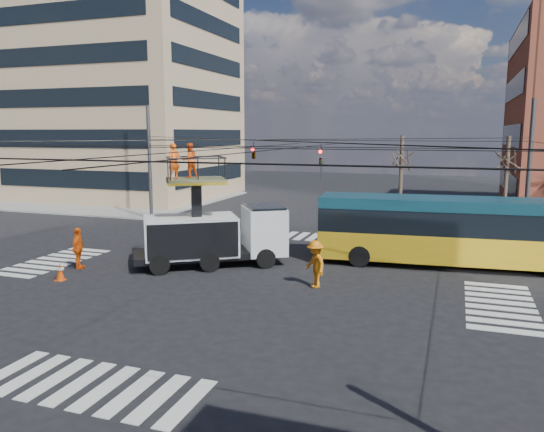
{
  "coord_description": "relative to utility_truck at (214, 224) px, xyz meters",
  "views": [
    {
      "loc": [
        8.25,
        -20.14,
        6.22
      ],
      "look_at": [
        0.66,
        1.63,
        2.55
      ],
      "focal_mm": 35.0,
      "sensor_mm": 36.0,
      "label": 1
    }
  ],
  "objects": [
    {
      "name": "traffic_cone",
      "position": [
        -5.03,
        -4.59,
        -1.57
      ],
      "size": [
        0.36,
        0.36,
        0.78
      ],
      "primitive_type": "cone",
      "color": "#EE490A",
      "rests_on": "ground"
    },
    {
      "name": "city_bus",
      "position": [
        10.97,
        3.44,
        -0.23
      ],
      "size": [
        13.31,
        3.71,
        3.2
      ],
      "rotation": [
        0.0,
        0.0,
        0.09
      ],
      "color": "gold",
      "rests_on": "ground"
    },
    {
      "name": "overhead_network",
      "position": [
        2.27,
        -1.61,
        2.33
      ],
      "size": [
        24.24,
        24.24,
        8.0
      ],
      "color": "#2D2D30",
      "rests_on": "ground"
    },
    {
      "name": "tree_b",
      "position": [
        13.34,
        11.48,
        2.67
      ],
      "size": [
        2.0,
        2.0,
        6.0
      ],
      "color": "#382B21",
      "rests_on": "ground"
    },
    {
      "name": "crosswalks",
      "position": [
        2.34,
        -2.02,
        -1.95
      ],
      "size": [
        22.4,
        22.4,
        0.02
      ],
      "primitive_type": null,
      "color": "silver",
      "rests_on": "ground"
    },
    {
      "name": "flagger",
      "position": [
        5.41,
        -2.03,
        -1.0
      ],
      "size": [
        1.37,
        1.4,
        1.93
      ],
      "primitive_type": "imported",
      "rotation": [
        0.0,
        0.0,
        -0.82
      ],
      "color": "orange",
      "rests_on": "ground"
    },
    {
      "name": "utility_truck",
      "position": [
        0.0,
        0.0,
        0.0
      ],
      "size": [
        7.11,
        5.77,
        5.72
      ],
      "rotation": [
        0.0,
        0.0,
        0.58
      ],
      "color": "black",
      "rests_on": "ground"
    },
    {
      "name": "tree_a",
      "position": [
        7.34,
        11.48,
        2.67
      ],
      "size": [
        2.0,
        2.0,
        6.0
      ],
      "color": "#382B21",
      "rests_on": "ground"
    },
    {
      "name": "ground",
      "position": [
        2.34,
        -2.02,
        -1.96
      ],
      "size": [
        120.0,
        120.0,
        0.0
      ],
      "primitive_type": "plane",
      "color": "black",
      "rests_on": "ground"
    },
    {
      "name": "sidewalk_nw",
      "position": [
        -18.66,
        18.98,
        -1.9
      ],
      "size": [
        18.0,
        18.0,
        0.12
      ],
      "primitive_type": "cube",
      "color": "slate",
      "rests_on": "ground"
    },
    {
      "name": "building_tower",
      "position": [
        -19.64,
        21.96,
        13.04
      ],
      "size": [
        18.06,
        16.06,
        30.0
      ],
      "color": "#9C7E63",
      "rests_on": "ground"
    },
    {
      "name": "worker_ground",
      "position": [
        -5.59,
        -2.72,
        -1.01
      ],
      "size": [
        0.79,
        1.21,
        1.91
      ],
      "primitive_type": "imported",
      "rotation": [
        0.0,
        0.0,
        1.89
      ],
      "color": "orange",
      "rests_on": "ground"
    }
  ]
}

